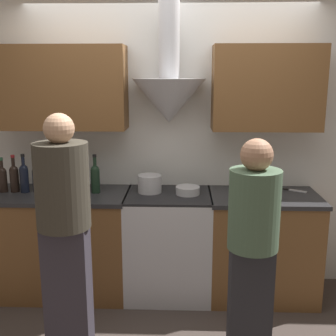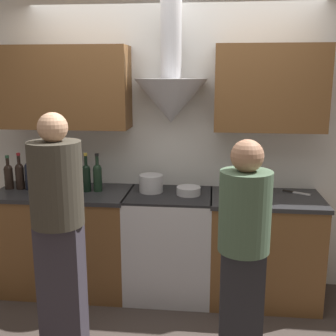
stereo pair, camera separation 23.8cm
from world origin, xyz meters
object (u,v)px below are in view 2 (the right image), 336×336
(wine_bottle_6, at_px, (74,176))
(person_foreground_right, at_px, (243,249))
(wine_bottle_3, at_px, (41,175))
(wine_bottle_8, at_px, (98,176))
(orange_fruit, at_px, (256,187))
(stock_pot, at_px, (151,183))
(mixing_bowl, at_px, (189,191))
(wine_bottle_7, at_px, (86,176))
(saucepan, at_px, (246,194))
(stove_range, at_px, (169,244))
(wine_bottle_2, at_px, (29,174))
(person_foreground_left, at_px, (59,226))
(wine_bottle_4, at_px, (52,174))
(wine_bottle_5, at_px, (63,176))
(wine_bottle_1, at_px, (20,174))
(wine_bottle_0, at_px, (9,175))

(wine_bottle_6, relative_size, person_foreground_right, 0.20)
(wine_bottle_3, height_order, wine_bottle_8, wine_bottle_8)
(orange_fruit, distance_m, person_foreground_right, 1.12)
(stock_pot, height_order, mixing_bowl, stock_pot)
(wine_bottle_7, bearing_deg, wine_bottle_8, 9.54)
(wine_bottle_3, xyz_separation_m, saucepan, (1.78, -0.13, -0.08))
(wine_bottle_7, height_order, orange_fruit, wine_bottle_7)
(stove_range, relative_size, saucepan, 5.89)
(wine_bottle_2, xyz_separation_m, person_foreground_right, (1.80, -0.97, -0.20))
(wine_bottle_2, height_order, person_foreground_left, person_foreground_left)
(stove_range, distance_m, wine_bottle_6, 1.02)
(mixing_bowl, bearing_deg, wine_bottle_7, 179.58)
(stove_range, bearing_deg, wine_bottle_6, 178.90)
(stove_range, xyz_separation_m, wine_bottle_7, (-0.72, 0.01, 0.59))
(stock_pot, height_order, saucepan, stock_pot)
(wine_bottle_4, bearing_deg, orange_fruit, 3.56)
(wine_bottle_5, xyz_separation_m, orange_fruit, (1.68, 0.12, -0.09))
(stock_pot, xyz_separation_m, saucepan, (0.80, -0.16, -0.02))
(mixing_bowl, relative_size, person_foreground_right, 0.13)
(wine_bottle_1, height_order, wine_bottle_4, wine_bottle_4)
(wine_bottle_4, distance_m, wine_bottle_6, 0.20)
(wine_bottle_5, height_order, stock_pot, wine_bottle_5)
(stock_pot, height_order, person_foreground_left, person_foreground_left)
(wine_bottle_0, distance_m, wine_bottle_7, 0.71)
(stove_range, relative_size, wine_bottle_3, 2.78)
(stove_range, bearing_deg, wine_bottle_8, 177.83)
(wine_bottle_4, xyz_separation_m, wine_bottle_5, (0.10, -0.01, -0.01))
(wine_bottle_6, distance_m, saucepan, 1.48)
(wine_bottle_4, xyz_separation_m, wine_bottle_7, (0.31, -0.02, -0.01))
(wine_bottle_0, distance_m, wine_bottle_4, 0.40)
(person_foreground_left, bearing_deg, saucepan, 31.31)
(wine_bottle_1, bearing_deg, wine_bottle_8, 0.04)
(wine_bottle_3, xyz_separation_m, wine_bottle_7, (0.42, -0.02, 0.01))
(wine_bottle_7, relative_size, stock_pot, 1.65)
(wine_bottle_8, xyz_separation_m, saucepan, (1.27, -0.13, -0.08))
(wine_bottle_8, distance_m, person_foreground_right, 1.56)
(mixing_bowl, distance_m, saucepan, 0.49)
(wine_bottle_8, height_order, orange_fruit, wine_bottle_8)
(wine_bottle_1, distance_m, stock_pot, 1.17)
(wine_bottle_6, relative_size, stock_pot, 1.54)
(wine_bottle_5, xyz_separation_m, wine_bottle_7, (0.21, -0.02, 0.00))
(wine_bottle_1, bearing_deg, wine_bottle_2, -6.93)
(stove_range, xyz_separation_m, person_foreground_right, (0.56, -0.96, 0.39))
(wine_bottle_6, height_order, wine_bottle_7, wine_bottle_7)
(wine_bottle_3, distance_m, mixing_bowl, 1.31)
(wine_bottle_3, relative_size, wine_bottle_6, 1.05)
(wine_bottle_6, distance_m, person_foreground_right, 1.71)
(saucepan, bearing_deg, stove_range, 170.87)
(stove_range, xyz_separation_m, stock_pot, (-0.16, 0.05, 0.53))
(wine_bottle_0, distance_m, saucepan, 2.08)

